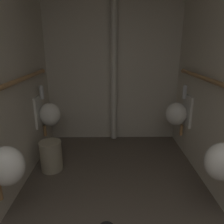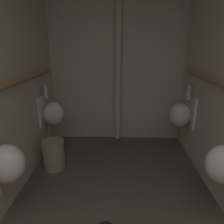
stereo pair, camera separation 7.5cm
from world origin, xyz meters
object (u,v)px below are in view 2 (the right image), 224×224
object	(u,v)px
urinal_right_far	(182,114)
waste_bin	(54,155)
urinal_left_far	(52,113)
standpipe_back_wall	(118,63)
urinal_left_mid	(4,162)

from	to	relation	value
urinal_right_far	waste_bin	size ratio (longest dim) A/B	1.91
urinal_left_far	standpipe_back_wall	world-z (taller)	standpipe_back_wall
urinal_left_far	waste_bin	bearing A→B (deg)	-75.26
urinal_left_mid	standpipe_back_wall	xyz separation A→B (m)	(0.95, 1.86, 0.67)
urinal_left_mid	standpipe_back_wall	distance (m)	2.19
urinal_left_mid	urinal_right_far	bearing A→B (deg)	35.94
urinal_right_far	waste_bin	distance (m)	1.85
urinal_right_far	waste_bin	xyz separation A→B (m)	(-1.75, -0.42, -0.44)
urinal_left_mid	waste_bin	xyz separation A→B (m)	(0.11, 0.93, -0.44)
urinal_right_far	waste_bin	world-z (taller)	urinal_right_far
urinal_right_far	urinal_left_mid	bearing A→B (deg)	-144.06
urinal_left_mid	urinal_right_far	world-z (taller)	same
urinal_left_far	waste_bin	size ratio (longest dim) A/B	1.91
standpipe_back_wall	waste_bin	distance (m)	1.67
urinal_left_mid	waste_bin	world-z (taller)	urinal_left_mid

